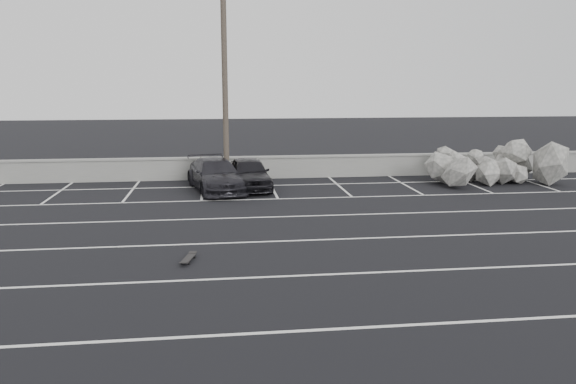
{
  "coord_description": "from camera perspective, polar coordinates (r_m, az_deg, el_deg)",
  "views": [
    {
      "loc": [
        -1.27,
        -12.57,
        4.51
      ],
      "look_at": [
        0.94,
        5.29,
        1.0
      ],
      "focal_mm": 35.0,
      "sensor_mm": 36.0,
      "label": 1
    }
  ],
  "objects": [
    {
      "name": "ground",
      "position": [
        13.42,
        -1.22,
        -8.6
      ],
      "size": [
        120.0,
        120.0,
        0.0
      ],
      "primitive_type": "plane",
      "color": "black",
      "rests_on": "ground"
    },
    {
      "name": "seawall",
      "position": [
        26.9,
        -4.27,
        2.53
      ],
      "size": [
        50.0,
        0.45,
        1.06
      ],
      "color": "gray",
      "rests_on": "ground"
    },
    {
      "name": "stall_lines",
      "position": [
        17.61,
        -2.96,
        -3.81
      ],
      "size": [
        36.0,
        20.05,
        0.01
      ],
      "color": "silver",
      "rests_on": "ground"
    },
    {
      "name": "car_left",
      "position": [
        24.19,
        -3.99,
        1.91
      ],
      "size": [
        1.97,
        4.15,
        1.37
      ],
      "primitive_type": "imported",
      "rotation": [
        0.0,
        0.0,
        0.09
      ],
      "color": "black",
      "rests_on": "ground"
    },
    {
      "name": "car_right",
      "position": [
        23.97,
        -7.33,
        1.73
      ],
      "size": [
        2.88,
        4.93,
        1.34
      ],
      "primitive_type": "imported",
      "rotation": [
        0.0,
        0.0,
        0.23
      ],
      "color": "black",
      "rests_on": "ground"
    },
    {
      "name": "utility_pole",
      "position": [
        25.78,
        -6.45,
        11.74
      ],
      "size": [
        1.28,
        0.26,
        9.6
      ],
      "color": "#4C4238",
      "rests_on": "ground"
    },
    {
      "name": "trash_bin",
      "position": [
        29.39,
        19.14,
        2.48
      ],
      "size": [
        0.67,
        0.67,
        0.89
      ],
      "rotation": [
        0.0,
        0.0,
        0.18
      ],
      "color": "#29292C",
      "rests_on": "ground"
    },
    {
      "name": "riprap_pile",
      "position": [
        27.46,
        20.03,
        2.26
      ],
      "size": [
        6.7,
        4.82,
        1.6
      ],
      "color": "#9F9B94",
      "rests_on": "ground"
    },
    {
      "name": "skateboard",
      "position": [
        14.72,
        -10.1,
        -6.68
      ],
      "size": [
        0.38,
        0.82,
        0.1
      ],
      "rotation": [
        0.0,
        0.0,
        -0.23
      ],
      "color": "black",
      "rests_on": "ground"
    }
  ]
}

